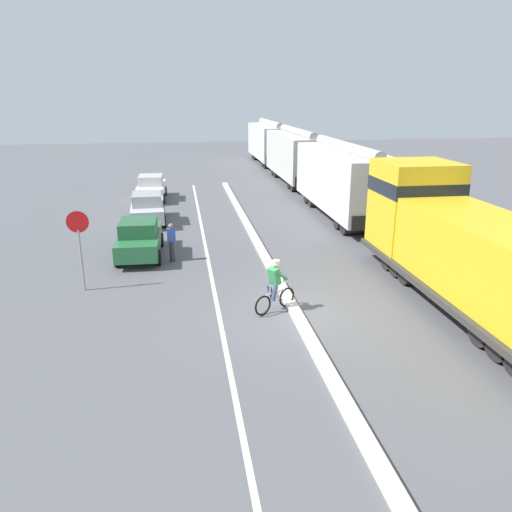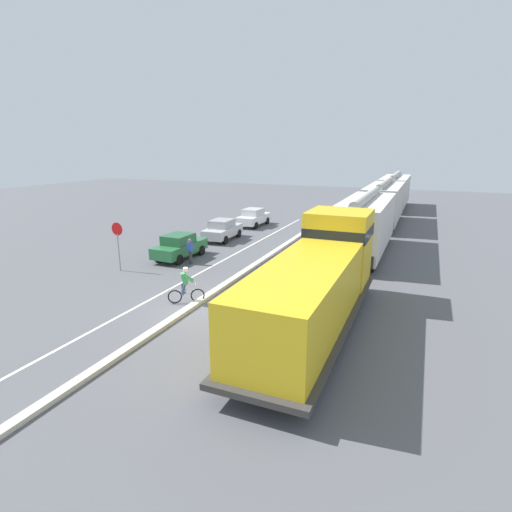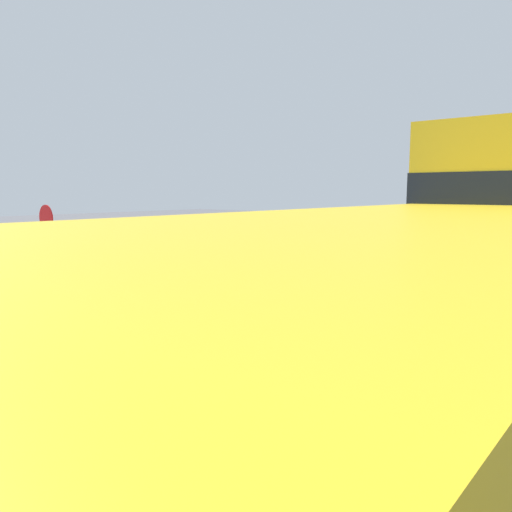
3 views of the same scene
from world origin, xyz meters
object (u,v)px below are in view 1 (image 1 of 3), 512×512
at_px(hopper_car_trailing, 270,142).
at_px(hopper_car_lead, 344,180).
at_px(parked_car_white, 151,187).
at_px(cyclist, 275,287).
at_px(locomotive, 460,248).
at_px(stop_sign, 79,235).
at_px(parked_car_green, 140,238).
at_px(parked_car_silver, 147,208).
at_px(pedestrian_by_cars, 172,242).
at_px(hopper_car_middle, 296,156).

bearing_deg(hopper_car_trailing, hopper_car_lead, -90.00).
bearing_deg(parked_car_white, cyclist, -75.91).
distance_m(locomotive, stop_sign, 12.90).
xyz_separation_m(hopper_car_lead, hopper_car_trailing, (0.00, 23.20, 0.00)).
bearing_deg(hopper_car_trailing, cyclist, -100.01).
xyz_separation_m(parked_car_green, stop_sign, (-1.72, -3.68, 1.21)).
distance_m(parked_car_silver, parked_car_white, 6.26).
xyz_separation_m(parked_car_silver, parked_car_white, (-0.08, 6.26, 0.00)).
distance_m(parked_car_white, pedestrian_by_cars, 13.15).
xyz_separation_m(hopper_car_trailing, parked_car_green, (-10.89, -28.94, -1.26)).
xyz_separation_m(parked_car_silver, stop_sign, (-1.74, -9.62, 1.21)).
bearing_deg(cyclist, parked_car_green, 125.59).
xyz_separation_m(parked_car_white, pedestrian_by_cars, (1.41, -13.08, 0.03)).
xyz_separation_m(hopper_car_lead, parked_car_green, (-10.89, -5.74, -1.26)).
bearing_deg(cyclist, stop_sign, 156.23).
height_order(hopper_car_trailing, stop_sign, hopper_car_trailing).
height_order(locomotive, parked_car_white, locomotive).
distance_m(hopper_car_trailing, parked_car_green, 30.95).
bearing_deg(hopper_car_trailing, parked_car_green, -110.62).
bearing_deg(hopper_car_lead, cyclist, -117.09).
height_order(locomotive, hopper_car_trailing, locomotive).
relative_size(parked_car_green, parked_car_silver, 0.99).
bearing_deg(pedestrian_by_cars, hopper_car_middle, 62.40).
height_order(parked_car_white, pedestrian_by_cars, same).
xyz_separation_m(locomotive, parked_car_white, (-10.94, 18.61, -0.98)).
distance_m(hopper_car_lead, parked_car_silver, 10.94).
bearing_deg(pedestrian_by_cars, locomotive, -30.16).
height_order(locomotive, pedestrian_by_cars, locomotive).
relative_size(hopper_car_lead, pedestrian_by_cars, 6.54).
distance_m(cyclist, stop_sign, 7.05).
bearing_deg(hopper_car_lead, parked_car_white, 149.45).
relative_size(hopper_car_trailing, parked_car_white, 2.50).
distance_m(hopper_car_lead, cyclist, 13.79).
relative_size(parked_car_silver, stop_sign, 1.48).
height_order(locomotive, cyclist, locomotive).
bearing_deg(parked_car_silver, locomotive, -48.66).
distance_m(hopper_car_trailing, parked_car_white, 20.04).
bearing_deg(parked_car_green, hopper_car_lead, 27.81).
bearing_deg(parked_car_white, parked_car_green, -89.75).
bearing_deg(hopper_car_middle, cyclist, -104.70).
relative_size(cyclist, stop_sign, 0.60).
bearing_deg(pedestrian_by_cars, parked_car_green, 147.17).
distance_m(parked_car_white, cyclist, 19.26).
xyz_separation_m(locomotive, parked_car_silver, (-10.86, 12.35, -0.98)).
bearing_deg(locomotive, hopper_car_lead, 90.00).
xyz_separation_m(hopper_car_lead, parked_car_silver, (-10.86, 0.19, -1.26)).
distance_m(hopper_car_lead, stop_sign, 15.74).
bearing_deg(hopper_car_trailing, hopper_car_middle, -90.00).
relative_size(locomotive, pedestrian_by_cars, 7.17).
relative_size(hopper_car_middle, hopper_car_trailing, 1.00).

